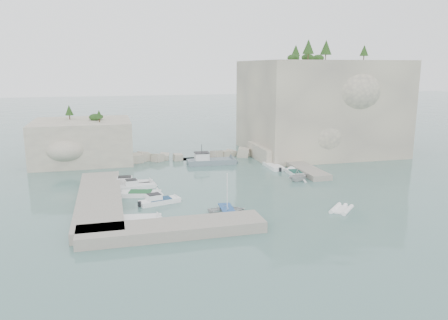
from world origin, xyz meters
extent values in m
plane|color=slate|center=(0.00, 0.00, 0.00)|extent=(400.00, 400.00, 0.00)
cube|color=beige|center=(23.00, 23.00, 8.50)|extent=(26.00, 22.00, 17.00)
cube|color=beige|center=(13.00, 18.00, 1.25)|extent=(8.00, 10.00, 2.50)
cube|color=beige|center=(-20.00, 25.00, 3.50)|extent=(16.00, 14.00, 7.00)
cube|color=#9E9689|center=(-17.00, -1.00, 0.55)|extent=(5.00, 24.00, 1.10)
cube|color=#9E9689|center=(-10.00, -12.50, 0.55)|extent=(18.00, 4.00, 1.10)
cube|color=#9E9689|center=(13.50, 10.00, 0.40)|extent=(3.00, 16.00, 0.80)
cube|color=beige|center=(-1.00, 22.00, 0.70)|extent=(28.00, 3.00, 1.40)
imported|color=silver|center=(-3.24, -7.69, 0.00)|extent=(4.41, 3.28, 0.87)
imported|color=silver|center=(10.18, 3.16, 0.00)|extent=(4.20, 3.89, 1.83)
imported|color=silver|center=(11.39, 15.43, 0.00)|extent=(4.94, 2.92, 1.79)
cylinder|color=white|center=(-3.24, -7.69, 2.54)|extent=(0.10, 0.10, 4.20)
cone|color=#1E4219|center=(18.00, 18.00, 19.27)|extent=(1.96, 1.96, 2.45)
cone|color=#1E4219|center=(26.00, 27.00, 19.60)|extent=(2.24, 2.24, 2.80)
cone|color=#1E4219|center=(30.00, 20.00, 18.82)|extent=(1.57, 1.57, 1.96)
cone|color=#1E4219|center=(21.00, 30.00, 19.08)|extent=(1.79, 1.79, 2.24)
cone|color=#1E4219|center=(-22.00, 27.00, 8.62)|extent=(1.40, 1.40, 1.75)
cone|color=#1E4219|center=(-17.00, 22.00, 8.30)|extent=(1.12, 1.12, 1.40)
camera|label=1|loc=(-15.34, -52.31, 15.91)|focal=35.00mm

